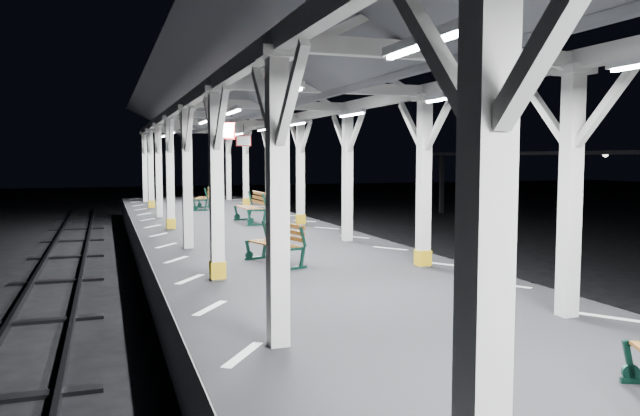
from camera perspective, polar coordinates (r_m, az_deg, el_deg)
ground at (r=9.98m, az=4.52°, el=-13.61°), size 120.00×120.00×0.00m
platform at (r=9.84m, az=4.54°, el=-10.85°), size 6.00×50.00×1.00m
hazard_stripes_left at (r=9.04m, az=-10.01°, el=-9.00°), size 1.00×48.00×0.01m
hazard_stripes_right at (r=10.91m, az=16.51°, el=-6.75°), size 1.00×48.00×0.01m
track_left at (r=9.28m, az=-26.24°, el=-15.02°), size 2.20×60.00×0.16m
track_right at (r=12.74m, az=25.92°, el=-9.66°), size 2.20×60.00×0.16m
canopy at (r=9.57m, az=4.74°, el=13.24°), size 5.40×49.00×4.65m
bench_mid at (r=12.46m, az=-3.84°, el=-3.14°), size 0.94×1.60×0.82m
bench_far at (r=20.30m, az=-6.12°, el=0.15°), size 0.75×1.87×1.00m
bench_extra at (r=25.87m, az=-10.48°, el=0.96°), size 1.01×1.79×0.92m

